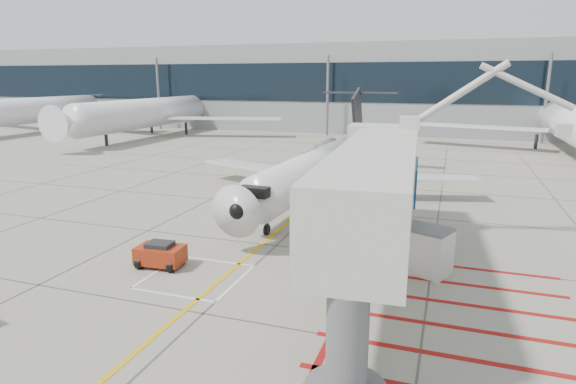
% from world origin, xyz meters
% --- Properties ---
extents(ground_plane, '(260.00, 260.00, 0.00)m').
position_xyz_m(ground_plane, '(0.00, 0.00, 0.00)').
color(ground_plane, gray).
rests_on(ground_plane, ground).
extents(regional_jet, '(24.55, 30.25, 7.63)m').
position_xyz_m(regional_jet, '(-0.79, 12.41, 3.81)').
color(regional_jet, silver).
rests_on(regional_jet, ground_plane).
extents(jet_bridge, '(10.85, 20.80, 8.09)m').
position_xyz_m(jet_bridge, '(5.71, -0.11, 4.04)').
color(jet_bridge, beige).
rests_on(jet_bridge, ground_plane).
extents(pushback_tug, '(2.27, 1.52, 1.27)m').
position_xyz_m(pushback_tug, '(-4.18, -0.44, 0.63)').
color(pushback_tug, '#9D290F').
rests_on(pushback_tug, ground_plane).
extents(baggage_cart, '(1.98, 1.42, 1.16)m').
position_xyz_m(baggage_cart, '(3.76, 5.43, 0.58)').
color(baggage_cart, '#59595E').
rests_on(baggage_cart, ground_plane).
extents(ground_power_unit, '(3.09, 2.47, 2.14)m').
position_xyz_m(ground_power_unit, '(7.42, 2.99, 1.07)').
color(ground_power_unit, silver).
rests_on(ground_power_unit, ground_plane).
extents(cone_nose, '(0.34, 0.34, 0.47)m').
position_xyz_m(cone_nose, '(-2.77, 6.08, 0.23)').
color(cone_nose, '#DB5A0B').
rests_on(cone_nose, ground_plane).
extents(cone_side, '(0.39, 0.39, 0.54)m').
position_xyz_m(cone_side, '(0.35, 7.88, 0.27)').
color(cone_side, orange).
rests_on(cone_side, ground_plane).
extents(terminal_building, '(180.00, 28.00, 14.00)m').
position_xyz_m(terminal_building, '(10.00, 70.00, 7.00)').
color(terminal_building, gray).
rests_on(terminal_building, ground_plane).
extents(terminal_glass_band, '(180.00, 0.10, 6.00)m').
position_xyz_m(terminal_glass_band, '(10.00, 55.95, 8.00)').
color(terminal_glass_band, black).
rests_on(terminal_glass_band, ground_plane).
extents(bg_aircraft_a, '(37.31, 41.46, 12.44)m').
position_xyz_m(bg_aircraft_a, '(-56.44, 46.00, 6.22)').
color(bg_aircraft_a, silver).
rests_on(bg_aircraft_a, ground_plane).
extents(bg_aircraft_b, '(38.29, 42.54, 12.76)m').
position_xyz_m(bg_aircraft_b, '(-34.59, 46.00, 6.38)').
color(bg_aircraft_b, silver).
rests_on(bg_aircraft_b, ground_plane).
extents(bg_aircraft_c, '(36.93, 41.04, 12.31)m').
position_xyz_m(bg_aircraft_c, '(21.56, 46.00, 6.16)').
color(bg_aircraft_c, silver).
rests_on(bg_aircraft_c, ground_plane).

